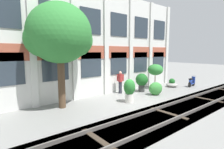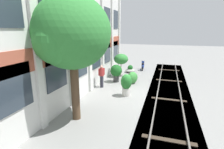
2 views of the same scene
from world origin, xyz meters
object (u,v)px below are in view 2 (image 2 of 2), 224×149
Objects in this scene: potted_plant_tall_urn at (121,59)px; resident_by_doorway at (102,76)px; scooter_near_curb at (143,66)px; potted_plant_glazed_jar at (126,84)px; potted_plant_wide_bowl at (130,70)px; topiary_hedge at (132,78)px; broadleaf_tree at (72,35)px; potted_plant_ribbed_drum at (116,72)px.

potted_plant_tall_urn is 1.25× the size of resident_by_doorway.
potted_plant_glazed_jar is at bearing 174.06° from scooter_near_curb.
topiary_hedge is (-3.61, -0.94, 0.20)m from potted_plant_wide_bowl.
potted_plant_tall_urn is at bearing 164.47° from potted_plant_wide_bowl.
potted_plant_tall_urn reaches higher than potted_plant_glazed_jar.
broadleaf_tree is 3.96× the size of potted_plant_ribbed_drum.
potted_plant_tall_urn is 3.78m from scooter_near_curb.
potted_plant_glazed_jar is at bearing -151.98° from potted_plant_ribbed_drum.
potted_plant_wide_bowl is (10.08, -0.57, -3.74)m from broadleaf_tree.
scooter_near_curb is (5.02, -1.50, -0.44)m from potted_plant_ribbed_drum.
resident_by_doorway is at bearing 168.36° from potted_plant_wide_bowl.
resident_by_doorway is (-6.70, 2.14, 0.47)m from scooter_near_curb.
topiary_hedge is at bearing -141.58° from potted_plant_tall_urn.
potted_plant_tall_urn is 1.91m from potted_plant_ribbed_drum.
broadleaf_tree is 12.18m from scooter_near_curb.
resident_by_doorway is (4.83, 0.51, -3.11)m from broadleaf_tree.
broadleaf_tree is 10.77m from potted_plant_wide_bowl.
topiary_hedge is at bearing 172.64° from scooter_near_curb.
resident_by_doorway is 1.69× the size of topiary_hedge.
broadleaf_tree reaches higher than potted_plant_glazed_jar.
potted_plant_wide_bowl is 3.74m from topiary_hedge.
broadleaf_tree is 4.15× the size of scooter_near_curb.
potted_plant_glazed_jar is 7.86m from scooter_near_curb.
broadleaf_tree is at bearing 165.98° from scooter_near_curb.
potted_plant_tall_urn is (-1.80, 0.50, 1.32)m from potted_plant_wide_bowl.
broadleaf_tree is 7.52m from topiary_hedge.
scooter_near_curb is at bearing 111.97° from resident_by_doorway.
potted_plant_ribbed_drum is at bearing 88.32° from topiary_hedge.
potted_plant_tall_urn is at bearing 1.88° from potted_plant_ribbed_drum.
potted_plant_wide_bowl is 1.01× the size of topiary_hedge.
broadleaf_tree reaches higher than potted_plant_wide_bowl.
broadleaf_tree is at bearing 156.02° from potted_plant_glazed_jar.
potted_plant_tall_urn reaches higher than potted_plant_ribbed_drum.
scooter_near_curb is 1.39× the size of topiary_hedge.
broadleaf_tree reaches higher than resident_by_doorway.
topiary_hedge reaches higher than potted_plant_wide_bowl.
potted_plant_ribbed_drum reaches higher than potted_plant_wide_bowl.
topiary_hedge is at bearing 78.74° from resident_by_doorway.
broadleaf_tree is 8.63m from potted_plant_tall_urn.
scooter_near_curb is (3.25, -1.56, -1.15)m from potted_plant_tall_urn.
scooter_near_curb is at bearing -36.23° from potted_plant_wide_bowl.
potted_plant_tall_urn is 2.57m from topiary_hedge.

